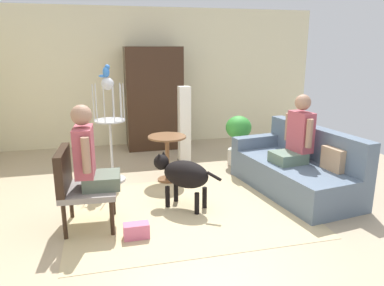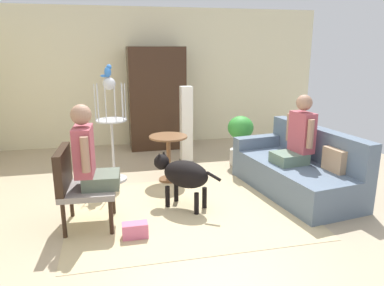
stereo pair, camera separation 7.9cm
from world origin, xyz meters
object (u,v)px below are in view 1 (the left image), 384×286
at_px(person_on_couch, 297,136).
at_px(parrot, 106,71).
at_px(column_lamp, 184,126).
at_px(armchair, 77,182).
at_px(bird_cage_stand, 110,126).
at_px(handbag, 136,231).
at_px(armoire_cabinet, 154,98).
at_px(round_end_table, 167,150).
at_px(dog, 183,174).
at_px(potted_plant, 238,136).
at_px(person_on_armchair, 89,155).
at_px(couch, 296,169).

distance_m(person_on_couch, parrot, 2.64).
bearing_deg(column_lamp, armchair, -129.97).
height_order(bird_cage_stand, handbag, bird_cage_stand).
relative_size(bird_cage_stand, column_lamp, 1.16).
distance_m(armchair, parrot, 1.74).
bearing_deg(parrot, armoire_cabinet, 62.57).
height_order(round_end_table, dog, round_end_table).
xyz_separation_m(bird_cage_stand, potted_plant, (2.01, 0.30, -0.33)).
height_order(person_on_armchair, armoire_cabinet, armoire_cabinet).
bearing_deg(round_end_table, column_lamp, 60.05).
distance_m(person_on_armchair, round_end_table, 1.58).
bearing_deg(parrot, handbag, -84.23).
xyz_separation_m(person_on_armchair, potted_plant, (2.26, 1.66, -0.32)).
xyz_separation_m(bird_cage_stand, column_lamp, (1.17, 0.52, -0.17)).
bearing_deg(person_on_armchair, armoire_cabinet, 69.93).
height_order(round_end_table, potted_plant, potted_plant).
height_order(armchair, potted_plant, armchair).
relative_size(potted_plant, armoire_cabinet, 0.43).
bearing_deg(person_on_armchair, person_on_couch, 8.34).
bearing_deg(potted_plant, round_end_table, -158.46).
distance_m(dog, potted_plant, 1.88).
height_order(armchair, parrot, parrot).
height_order(parrot, handbag, parrot).
bearing_deg(couch, armchair, -171.82).
distance_m(round_end_table, handbag, 1.70).
bearing_deg(armoire_cabinet, dog, -91.32).
distance_m(couch, dog, 1.58).
relative_size(dog, parrot, 4.02).
height_order(person_on_armchair, parrot, parrot).
bearing_deg(potted_plant, parrot, -171.51).
relative_size(armchair, parrot, 5.04).
distance_m(armchair, person_on_armchair, 0.32).
bearing_deg(couch, handbag, -160.34).
bearing_deg(couch, armoire_cabinet, 120.00).
bearing_deg(couch, round_end_table, 154.53).
distance_m(person_on_armchair, parrot, 1.57).
height_order(round_end_table, parrot, parrot).
bearing_deg(couch, parrot, 158.12).
xyz_separation_m(parrot, column_lamp, (1.18, 0.52, -0.92)).
bearing_deg(bird_cage_stand, handbag, -84.53).
relative_size(couch, person_on_couch, 2.20).
bearing_deg(handbag, armchair, 145.03).
xyz_separation_m(parrot, armoire_cabinet, (0.86, 1.66, -0.61)).
bearing_deg(person_on_armchair, armchair, 176.42).
xyz_separation_m(person_on_armchair, parrot, (0.24, 1.35, 0.75)).
xyz_separation_m(person_on_couch, column_lamp, (-1.14, 1.49, -0.13)).
relative_size(dog, potted_plant, 0.86).
distance_m(couch, parrot, 2.84).
xyz_separation_m(armchair, parrot, (0.38, 1.35, 1.04)).
bearing_deg(person_on_couch, couch, 33.62).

